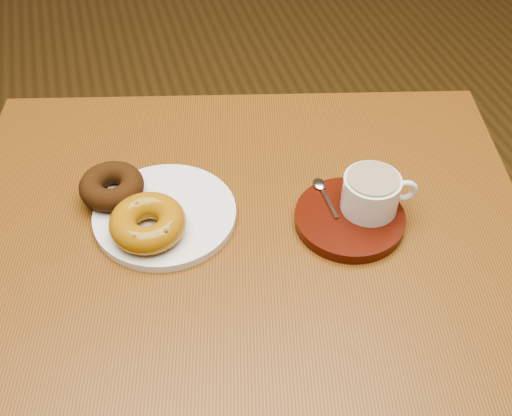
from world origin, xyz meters
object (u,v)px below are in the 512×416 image
object	(u,v)px
cafe_table	(244,274)
saucer	(349,219)
donut_plate	(165,215)
coffee_cup	(372,193)

from	to	relation	value
cafe_table	saucer	world-z (taller)	saucer
donut_plate	saucer	size ratio (longest dim) A/B	1.31
coffee_cup	saucer	bearing A→B (deg)	-156.34
coffee_cup	cafe_table	bearing A→B (deg)	179.70
cafe_table	coffee_cup	xyz separation A→B (m)	(0.18, -0.04, 0.17)
donut_plate	saucer	xyz separation A→B (m)	(0.26, -0.08, 0.00)
cafe_table	saucer	bearing A→B (deg)	-3.55
saucer	coffee_cup	world-z (taller)	coffee_cup
cafe_table	coffee_cup	bearing A→B (deg)	1.47
saucer	coffee_cup	distance (m)	0.05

